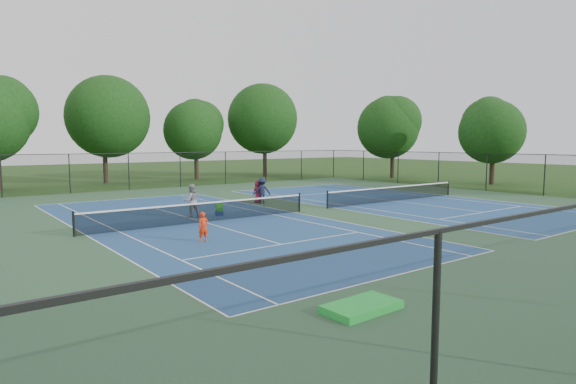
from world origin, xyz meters
TOP-DOWN VIEW (x-y plane):
  - ground at (0.00, 0.00)m, footprint 140.00×140.00m
  - court_pad at (0.00, 0.00)m, footprint 36.00×36.00m
  - tennis_court_left at (-7.00, 0.00)m, footprint 12.00×23.83m
  - tennis_court_right at (7.00, 0.00)m, footprint 12.00×23.83m
  - perimeter_fence at (0.00, 0.00)m, footprint 36.08×36.08m
  - tree_back_b at (-4.00, 26.00)m, footprint 7.60×7.60m
  - tree_back_c at (5.00, 25.00)m, footprint 6.00×6.00m
  - tree_back_d at (13.00, 24.00)m, footprint 7.80×7.80m
  - tree_side_e at (23.00, 14.00)m, footprint 6.60×6.60m
  - tree_side_f at (24.00, 3.00)m, footprint 5.80×5.80m
  - child_player at (-9.12, -4.11)m, footprint 0.44×0.30m
  - instructor at (-6.77, 1.83)m, footprint 0.90×0.73m
  - bystander_b at (-0.64, 4.34)m, footprint 1.21×1.03m
  - bystander_c at (-0.78, 4.63)m, footprint 0.74×0.51m
  - ball_crate at (-5.37, 1.40)m, footprint 0.41×0.35m
  - ball_hopper at (-5.37, 1.40)m, footprint 0.40×0.35m
  - green_tarp at (-9.79, -13.36)m, footprint 1.86×1.05m

SIDE VIEW (x-z plane):
  - ground at x=0.00m, z-range 0.00..0.00m
  - court_pad at x=0.00m, z-range 0.00..0.01m
  - green_tarp at x=-9.79m, z-range 0.01..0.19m
  - tennis_court_left at x=-7.00m, z-range -0.44..0.63m
  - tennis_court_right at x=7.00m, z-range -0.44..0.63m
  - ball_crate at x=-5.37m, z-range 0.00..0.27m
  - ball_hopper at x=-5.37m, z-range 0.27..0.69m
  - child_player at x=-9.12m, z-range 0.00..1.18m
  - bystander_c at x=-0.78m, z-range 0.00..1.46m
  - bystander_b at x=-0.64m, z-range 0.00..1.63m
  - instructor at x=-6.77m, z-range 0.00..1.74m
  - perimeter_fence at x=0.00m, z-range 0.09..3.11m
  - tree_side_f at x=24.00m, z-range 1.19..9.31m
  - tree_back_c at x=5.00m, z-range 1.28..9.68m
  - tree_side_e at x=23.00m, z-range 1.37..10.25m
  - tree_back_b at x=-4.00m, z-range 1.58..11.61m
  - tree_back_d at x=13.00m, z-range 1.64..12.01m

